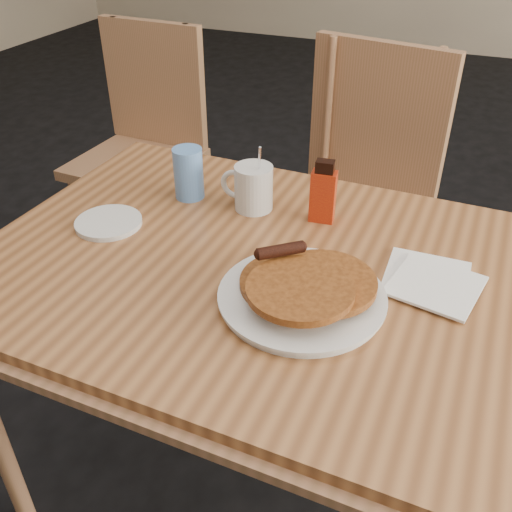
{
  "coord_description": "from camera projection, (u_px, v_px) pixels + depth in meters",
  "views": [
    {
      "loc": [
        0.39,
        -0.85,
        1.44
      ],
      "look_at": [
        0.03,
        0.03,
        0.79
      ],
      "focal_mm": 40.0,
      "sensor_mm": 36.0,
      "label": 1
    }
  ],
  "objects": [
    {
      "name": "floor",
      "position": [
        241.0,
        496.0,
        1.58
      ],
      "size": [
        10.0,
        10.0,
        0.0
      ],
      "primitive_type": "plane",
      "color": "black",
      "rests_on": "ground"
    },
    {
      "name": "syrup_bottle",
      "position": [
        323.0,
        193.0,
        1.31
      ],
      "size": [
        0.06,
        0.04,
        0.15
      ],
      "rotation": [
        0.0,
        0.0,
        0.12
      ],
      "color": "maroon",
      "rests_on": "main_table"
    },
    {
      "name": "coffee_mug",
      "position": [
        252.0,
        187.0,
        1.37
      ],
      "size": [
        0.13,
        0.09,
        0.17
      ],
      "rotation": [
        0.0,
        0.0,
        -0.04
      ],
      "color": "silver",
      "rests_on": "main_table"
    },
    {
      "name": "side_saucer",
      "position": [
        109.0,
        223.0,
        1.33
      ],
      "size": [
        0.19,
        0.19,
        0.01
      ],
      "primitive_type": "cylinder",
      "rotation": [
        0.0,
        0.0,
        -0.29
      ],
      "color": "silver",
      "rests_on": "main_table"
    },
    {
      "name": "napkin_stack",
      "position": [
        431.0,
        281.0,
        1.14
      ],
      "size": [
        0.2,
        0.21,
        0.01
      ],
      "rotation": [
        0.0,
        0.0,
        0.02
      ],
      "color": "white",
      "rests_on": "main_table"
    },
    {
      "name": "pancake_plate",
      "position": [
        303.0,
        291.0,
        1.08
      ],
      "size": [
        0.32,
        0.32,
        0.09
      ],
      "rotation": [
        0.0,
        0.0,
        0.26
      ],
      "color": "silver",
      "rests_on": "main_table"
    },
    {
      "name": "chair_wall_extra",
      "position": [
        145.0,
        129.0,
        2.27
      ],
      "size": [
        0.46,
        0.46,
        0.97
      ],
      "rotation": [
        0.0,
        0.0,
        -0.05
      ],
      "color": "#A06D4B",
      "rests_on": "floor"
    },
    {
      "name": "chair_main_far",
      "position": [
        364.0,
        180.0,
        1.83
      ],
      "size": [
        0.54,
        0.55,
        1.02
      ],
      "rotation": [
        0.0,
        0.0,
        -0.21
      ],
      "color": "#A06D4B",
      "rests_on": "floor"
    },
    {
      "name": "blue_tumbler",
      "position": [
        189.0,
        173.0,
        1.41
      ],
      "size": [
        0.09,
        0.09,
        0.13
      ],
      "primitive_type": "cylinder",
      "rotation": [
        0.0,
        0.0,
        0.2
      ],
      "color": "#5B8ED6",
      "rests_on": "main_table"
    },
    {
      "name": "main_table",
      "position": [
        282.0,
        281.0,
        1.21
      ],
      "size": [
        1.36,
        0.94,
        0.75
      ],
      "rotation": [
        0.0,
        0.0,
        -0.03
      ],
      "color": "#9F6538",
      "rests_on": "floor"
    }
  ]
}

